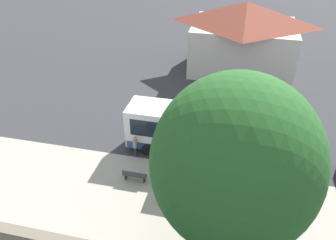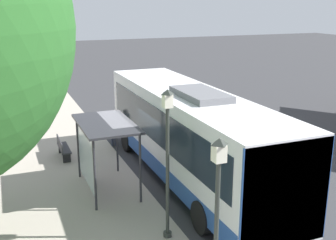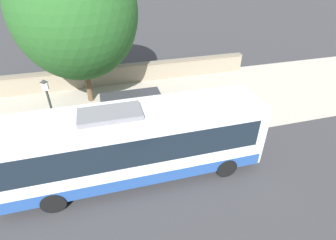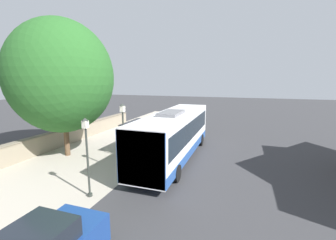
{
  "view_description": "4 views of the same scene",
  "coord_description": "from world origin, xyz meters",
  "px_view_note": "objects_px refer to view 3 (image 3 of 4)",
  "views": [
    {
      "loc": [
        -17.38,
        -2.36,
        15.1
      ],
      "look_at": [
        1.41,
        1.98,
        2.62
      ],
      "focal_mm": 35.0,
      "sensor_mm": 36.0,
      "label": 1
    },
    {
      "loc": [
        -4.5,
        -14.17,
        6.53
      ],
      "look_at": [
        1.78,
        1.43,
        1.78
      ],
      "focal_mm": 45.0,
      "sensor_mm": 36.0,
      "label": 2
    },
    {
      "loc": [
        10.86,
        -1.74,
        9.07
      ],
      "look_at": [
        -0.42,
        1.33,
        1.33
      ],
      "focal_mm": 28.0,
      "sensor_mm": 36.0,
      "label": 3
    },
    {
      "loc": [
        6.3,
        -15.87,
        5.73
      ],
      "look_at": [
        0.26,
        1.99,
        2.33
      ],
      "focal_mm": 24.0,
      "sensor_mm": 36.0,
      "label": 4
    }
  ],
  "objects_px": {
    "bench": "(191,111)",
    "pedestrian": "(219,123)",
    "bus": "(134,143)",
    "street_lamp_far": "(53,114)",
    "bus_shelter": "(132,103)",
    "shade_tree": "(75,12)"
  },
  "relations": [
    {
      "from": "street_lamp_far",
      "to": "bus",
      "type": "bearing_deg",
      "value": 56.69
    },
    {
      "from": "bench",
      "to": "pedestrian",
      "type": "bearing_deg",
      "value": 16.7
    },
    {
      "from": "bus_shelter",
      "to": "bench",
      "type": "height_order",
      "value": "bus_shelter"
    },
    {
      "from": "pedestrian",
      "to": "shade_tree",
      "type": "distance_m",
      "value": 10.56
    },
    {
      "from": "bus_shelter",
      "to": "street_lamp_far",
      "type": "xyz_separation_m",
      "value": [
        0.95,
        -3.78,
        0.48
      ]
    },
    {
      "from": "bus",
      "to": "street_lamp_far",
      "type": "xyz_separation_m",
      "value": [
        -2.22,
        -3.39,
        0.7
      ]
    },
    {
      "from": "bench",
      "to": "bus",
      "type": "bearing_deg",
      "value": -45.96
    },
    {
      "from": "bus_shelter",
      "to": "street_lamp_far",
      "type": "height_order",
      "value": "street_lamp_far"
    },
    {
      "from": "bus_shelter",
      "to": "bench",
      "type": "relative_size",
      "value": 2.0
    },
    {
      "from": "pedestrian",
      "to": "street_lamp_far",
      "type": "height_order",
      "value": "street_lamp_far"
    },
    {
      "from": "bus",
      "to": "shade_tree",
      "type": "relative_size",
      "value": 1.15
    },
    {
      "from": "bench",
      "to": "bus_shelter",
      "type": "bearing_deg",
      "value": -77.07
    },
    {
      "from": "bus_shelter",
      "to": "bench",
      "type": "bearing_deg",
      "value": 102.93
    },
    {
      "from": "bus",
      "to": "shade_tree",
      "type": "xyz_separation_m",
      "value": [
        -7.98,
        -1.91,
        4.05
      ]
    },
    {
      "from": "pedestrian",
      "to": "bench",
      "type": "relative_size",
      "value": 1.08
    },
    {
      "from": "pedestrian",
      "to": "bench",
      "type": "height_order",
      "value": "pedestrian"
    },
    {
      "from": "shade_tree",
      "to": "pedestrian",
      "type": "bearing_deg",
      "value": 46.94
    },
    {
      "from": "bench",
      "to": "street_lamp_far",
      "type": "relative_size",
      "value": 0.37
    },
    {
      "from": "bus_shelter",
      "to": "pedestrian",
      "type": "relative_size",
      "value": 1.86
    },
    {
      "from": "pedestrian",
      "to": "shade_tree",
      "type": "bearing_deg",
      "value": -133.06
    },
    {
      "from": "pedestrian",
      "to": "shade_tree",
      "type": "height_order",
      "value": "shade_tree"
    },
    {
      "from": "bench",
      "to": "shade_tree",
      "type": "xyz_separation_m",
      "value": [
        -3.93,
        -6.09,
        5.45
      ]
    }
  ]
}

